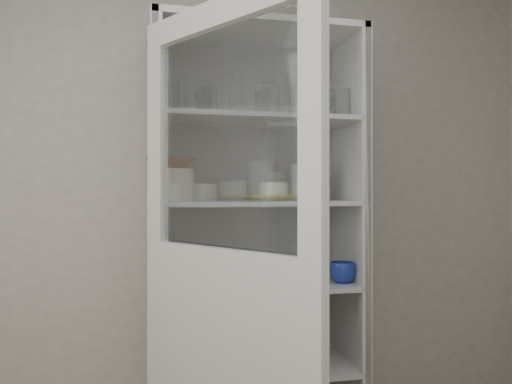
{
  "coord_description": "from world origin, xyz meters",
  "views": [
    {
      "loc": [
        -0.31,
        -1.1,
        1.3
      ],
      "look_at": [
        0.2,
        1.27,
        1.3
      ],
      "focal_mm": 35.0,
      "sensor_mm": 36.0,
      "label": 1
    }
  ],
  "objects_px": {
    "pantry_cabinet": "(253,265)",
    "mug_teal": "(280,272)",
    "plate_stack_back": "(198,192)",
    "white_canister": "(207,268)",
    "tin_box": "(291,355)",
    "goblet_1": "(203,102)",
    "mug_blue": "(342,272)",
    "grey_bowl_stack": "(305,183)",
    "teal_jar": "(242,270)",
    "white_ramekin": "(274,189)",
    "yellow_trivet": "(274,196)",
    "goblet_2": "(307,108)",
    "terracotta_bowl": "(171,163)",
    "glass_platter": "(274,199)",
    "cream_dish": "(249,358)",
    "goblet_0": "(202,104)",
    "mug_white": "(304,275)",
    "cream_bowl": "(171,176)",
    "goblet_3": "(327,109)",
    "measuring_cups": "(238,283)",
    "cupboard_door": "(223,312)",
    "plate_stack_front": "(171,192)"
  },
  "relations": [
    {
      "from": "plate_stack_back",
      "to": "cream_dish",
      "type": "distance_m",
      "value": 0.85
    },
    {
      "from": "mug_blue",
      "to": "measuring_cups",
      "type": "distance_m",
      "value": 0.52
    },
    {
      "from": "mug_teal",
      "to": "teal_jar",
      "type": "height_order",
      "value": "teal_jar"
    },
    {
      "from": "cream_bowl",
      "to": "terracotta_bowl",
      "type": "height_order",
      "value": "terracotta_bowl"
    },
    {
      "from": "terracotta_bowl",
      "to": "yellow_trivet",
      "type": "distance_m",
      "value": 0.52
    },
    {
      "from": "goblet_0",
      "to": "white_canister",
      "type": "relative_size",
      "value": 1.13
    },
    {
      "from": "goblet_1",
      "to": "plate_stack_front",
      "type": "relative_size",
      "value": 0.87
    },
    {
      "from": "terracotta_bowl",
      "to": "mug_teal",
      "type": "height_order",
      "value": "terracotta_bowl"
    },
    {
      "from": "goblet_0",
      "to": "terracotta_bowl",
      "type": "relative_size",
      "value": 0.75
    },
    {
      "from": "teal_jar",
      "to": "yellow_trivet",
      "type": "bearing_deg",
      "value": -27.15
    },
    {
      "from": "terracotta_bowl",
      "to": "tin_box",
      "type": "bearing_deg",
      "value": 4.44
    },
    {
      "from": "mug_teal",
      "to": "glass_platter",
      "type": "bearing_deg",
      "value": -142.68
    },
    {
      "from": "yellow_trivet",
      "to": "glass_platter",
      "type": "bearing_deg",
      "value": 0.0
    },
    {
      "from": "cream_bowl",
      "to": "grey_bowl_stack",
      "type": "height_order",
      "value": "grey_bowl_stack"
    },
    {
      "from": "terracotta_bowl",
      "to": "white_canister",
      "type": "height_order",
      "value": "terracotta_bowl"
    },
    {
      "from": "teal_jar",
      "to": "cream_dish",
      "type": "relative_size",
      "value": 0.49
    },
    {
      "from": "goblet_3",
      "to": "cream_dish",
      "type": "relative_size",
      "value": 0.7
    },
    {
      "from": "plate_stack_back",
      "to": "goblet_2",
      "type": "bearing_deg",
      "value": -5.27
    },
    {
      "from": "goblet_1",
      "to": "cream_dish",
      "type": "distance_m",
      "value": 1.28
    },
    {
      "from": "tin_box",
      "to": "teal_jar",
      "type": "bearing_deg",
      "value": 170.73
    },
    {
      "from": "white_ramekin",
      "to": "goblet_2",
      "type": "bearing_deg",
      "value": 28.79
    },
    {
      "from": "goblet_1",
      "to": "terracotta_bowl",
      "type": "bearing_deg",
      "value": -137.64
    },
    {
      "from": "plate_stack_back",
      "to": "mug_blue",
      "type": "relative_size",
      "value": 1.52
    },
    {
      "from": "goblet_1",
      "to": "measuring_cups",
      "type": "height_order",
      "value": "goblet_1"
    },
    {
      "from": "tin_box",
      "to": "goblet_1",
      "type": "bearing_deg",
      "value": 166.56
    },
    {
      "from": "teal_jar",
      "to": "goblet_3",
      "type": "bearing_deg",
      "value": 7.62
    },
    {
      "from": "white_canister",
      "to": "cream_dish",
      "type": "xyz_separation_m",
      "value": [
        0.2,
        -0.04,
        -0.43
      ]
    },
    {
      "from": "glass_platter",
      "to": "cream_dish",
      "type": "relative_size",
      "value": 1.31
    },
    {
      "from": "goblet_1",
      "to": "teal_jar",
      "type": "bearing_deg",
      "value": -18.59
    },
    {
      "from": "teal_jar",
      "to": "cream_dish",
      "type": "xyz_separation_m",
      "value": [
        0.03,
        -0.04,
        -0.42
      ]
    },
    {
      "from": "cream_dish",
      "to": "plate_stack_back",
      "type": "bearing_deg",
      "value": 150.1
    },
    {
      "from": "cream_bowl",
      "to": "grey_bowl_stack",
      "type": "distance_m",
      "value": 0.65
    },
    {
      "from": "terracotta_bowl",
      "to": "mug_teal",
      "type": "bearing_deg",
      "value": 7.69
    },
    {
      "from": "mug_blue",
      "to": "pantry_cabinet",
      "type": "bearing_deg",
      "value": -179.23
    },
    {
      "from": "mug_blue",
      "to": "mug_white",
      "type": "relative_size",
      "value": 1.27
    },
    {
      "from": "pantry_cabinet",
      "to": "mug_teal",
      "type": "height_order",
      "value": "pantry_cabinet"
    },
    {
      "from": "plate_stack_back",
      "to": "white_canister",
      "type": "xyz_separation_m",
      "value": [
        0.04,
        -0.09,
        -0.37
      ]
    },
    {
      "from": "pantry_cabinet",
      "to": "cream_dish",
      "type": "distance_m",
      "value": 0.45
    },
    {
      "from": "grey_bowl_stack",
      "to": "teal_jar",
      "type": "bearing_deg",
      "value": 167.45
    },
    {
      "from": "goblet_0",
      "to": "mug_blue",
      "type": "height_order",
      "value": "goblet_0"
    },
    {
      "from": "white_ramekin",
      "to": "tin_box",
      "type": "relative_size",
      "value": 0.64
    },
    {
      "from": "glass_platter",
      "to": "cream_dish",
      "type": "xyz_separation_m",
      "value": [
        -0.11,
        0.03,
        -0.77
      ]
    },
    {
      "from": "white_ramekin",
      "to": "mug_white",
      "type": "xyz_separation_m",
      "value": [
        0.13,
        -0.07,
        -0.41
      ]
    },
    {
      "from": "terracotta_bowl",
      "to": "mug_blue",
      "type": "height_order",
      "value": "terracotta_bowl"
    },
    {
      "from": "goblet_1",
      "to": "grey_bowl_stack",
      "type": "distance_m",
      "value": 0.65
    },
    {
      "from": "glass_platter",
      "to": "mug_white",
      "type": "bearing_deg",
      "value": -27.79
    },
    {
      "from": "white_canister",
      "to": "pantry_cabinet",
      "type": "bearing_deg",
      "value": 3.27
    },
    {
      "from": "goblet_1",
      "to": "teal_jar",
      "type": "xyz_separation_m",
      "value": [
        0.19,
        -0.06,
        -0.84
      ]
    },
    {
      "from": "cupboard_door",
      "to": "tin_box",
      "type": "distance_m",
      "value": 0.84
    },
    {
      "from": "cupboard_door",
      "to": "yellow_trivet",
      "type": "relative_size",
      "value": 12.6
    }
  ]
}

